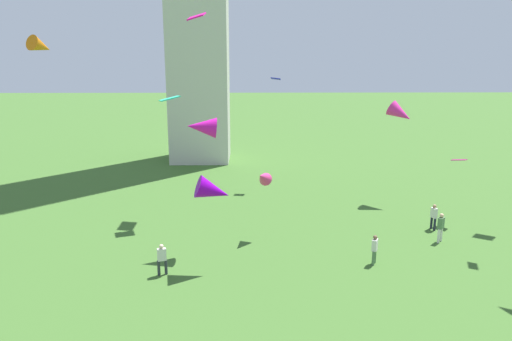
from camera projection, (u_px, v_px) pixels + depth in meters
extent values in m
cylinder|color=#51754C|center=(375.00, 256.00, 26.31)|extent=(0.15, 0.15, 0.78)
cylinder|color=#51754C|center=(373.00, 258.00, 26.00)|extent=(0.15, 0.15, 0.78)
cube|color=silver|center=(375.00, 245.00, 25.99)|extent=(0.41, 0.49, 0.62)
sphere|color=brown|center=(375.00, 237.00, 25.88)|extent=(0.23, 0.23, 0.23)
cylinder|color=#2D3338|center=(166.00, 267.00, 24.97)|extent=(0.15, 0.15, 0.79)
cylinder|color=#2D3338|center=(159.00, 268.00, 24.85)|extent=(0.15, 0.15, 0.79)
cube|color=silver|center=(162.00, 254.00, 24.74)|extent=(0.49, 0.38, 0.63)
sphere|color=beige|center=(161.00, 246.00, 24.63)|extent=(0.23, 0.23, 0.23)
cylinder|color=#1E2333|center=(435.00, 224.00, 30.98)|extent=(0.15, 0.15, 0.80)
cylinder|color=#1E2333|center=(431.00, 223.00, 31.33)|extent=(0.15, 0.15, 0.80)
cube|color=silver|center=(434.00, 213.00, 30.98)|extent=(0.33, 0.47, 0.63)
sphere|color=#A37556|center=(435.00, 206.00, 30.88)|extent=(0.23, 0.23, 0.23)
cylinder|color=silver|center=(441.00, 234.00, 29.30)|extent=(0.16, 0.16, 0.85)
cylinder|color=silver|center=(439.00, 236.00, 29.01)|extent=(0.16, 0.16, 0.85)
cube|color=#51754C|center=(441.00, 223.00, 28.97)|extent=(0.50, 0.52, 0.67)
sphere|color=#D8AD84|center=(442.00, 215.00, 28.86)|extent=(0.25, 0.25, 0.25)
cone|color=#CE13A0|center=(202.00, 127.00, 26.87)|extent=(1.80, 1.31, 1.27)
cone|color=orange|center=(41.00, 46.00, 21.54)|extent=(1.16, 1.36, 0.99)
cube|color=#2620F1|center=(276.00, 79.00, 39.31)|extent=(0.84, 0.65, 0.25)
cone|color=#7E03B5|center=(213.00, 191.00, 24.94)|extent=(2.15, 1.51, 1.69)
cone|color=#E02791|center=(400.00, 113.00, 35.80)|extent=(2.34, 2.17, 1.81)
cube|color=#D7117F|center=(459.00, 160.00, 31.74)|extent=(1.07, 1.01, 0.25)
cube|color=#E70F96|center=(197.00, 16.00, 32.89)|extent=(1.19, 1.74, 0.67)
cone|color=#D43276|center=(263.00, 177.00, 29.02)|extent=(1.24, 1.54, 1.19)
cube|color=#2BD6A6|center=(170.00, 99.00, 31.10)|extent=(1.48, 1.27, 0.38)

